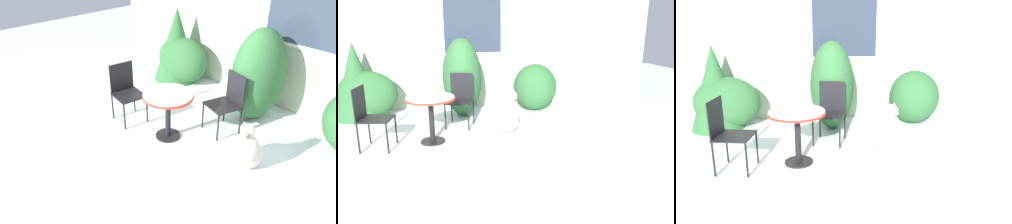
# 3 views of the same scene
# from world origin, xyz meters

# --- Properties ---
(ground_plane) EXTENTS (16.00, 16.00, 0.00)m
(ground_plane) POSITION_xyz_m (0.00, 0.00, 0.00)
(ground_plane) COLOR silver
(house_wall) EXTENTS (8.00, 0.10, 3.21)m
(house_wall) POSITION_xyz_m (0.01, 2.20, 1.61)
(house_wall) COLOR #B2BC9E
(house_wall) RESTS_ON ground_plane
(shrub_left) EXTENTS (1.11, 0.69, 0.89)m
(shrub_left) POSITION_xyz_m (-1.88, 1.72, 0.44)
(shrub_left) COLOR #2D6033
(shrub_left) RESTS_ON ground_plane
(shrub_middle) EXTENTS (0.73, 1.02, 1.47)m
(shrub_middle) POSITION_xyz_m (-0.11, 1.58, 0.74)
(shrub_middle) COLOR #2D6033
(shrub_middle) RESTS_ON ground_plane
(shrub_right) EXTENTS (0.88, 0.79, 0.94)m
(shrub_right) POSITION_xyz_m (1.37, 1.72, 0.47)
(shrub_right) COLOR #2D6033
(shrub_right) RESTS_ON ground_plane
(evergreen_bush) EXTENTS (0.88, 0.88, 1.42)m
(evergreen_bush) POSITION_xyz_m (-2.05, 1.74, 0.71)
(evergreen_bush) COLOR #2D6033
(evergreen_bush) RESTS_ON ground_plane
(patio_table) EXTENTS (0.73, 0.73, 0.71)m
(patio_table) POSITION_xyz_m (-0.64, 0.17, 0.57)
(patio_table) COLOR black
(patio_table) RESTS_ON ground_plane
(patio_chair_near_table) EXTENTS (0.54, 0.54, 0.91)m
(patio_chair_near_table) POSITION_xyz_m (-0.17, 0.93, 0.50)
(patio_chair_near_table) COLOR black
(patio_chair_near_table) RESTS_ON ground_plane
(patio_chair_far_side) EXTENTS (0.50, 0.50, 0.91)m
(patio_chair_far_side) POSITION_xyz_m (-1.48, 0.06, 0.50)
(patio_chair_far_side) COLOR black
(patio_chair_far_side) RESTS_ON ground_plane
(dog) EXTENTS (0.56, 0.62, 0.75)m
(dog) POSITION_xyz_m (0.56, 0.39, 0.28)
(dog) COLOR beige
(dog) RESTS_ON ground_plane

